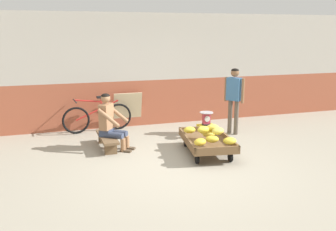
{
  "coord_description": "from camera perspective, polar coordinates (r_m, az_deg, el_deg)",
  "views": [
    {
      "loc": [
        -2.03,
        -5.66,
        2.35
      ],
      "look_at": [
        -0.0,
        0.82,
        0.75
      ],
      "focal_mm": 38.43,
      "sensor_mm": 36.0,
      "label": 1
    }
  ],
  "objects": [
    {
      "name": "banana_cart",
      "position": [
        7.08,
        6.17,
        -4.16
      ],
      "size": [
        1.04,
        1.55,
        0.36
      ],
      "color": "brown",
      "rests_on": "ground"
    },
    {
      "name": "ground_plane",
      "position": [
        6.46,
        2.21,
        -8.09
      ],
      "size": [
        80.0,
        80.0,
        0.0
      ],
      "primitive_type": "plane",
      "color": "gray"
    },
    {
      "name": "plastic_crate",
      "position": [
        8.13,
        6.05,
        -2.52
      ],
      "size": [
        0.36,
        0.28,
        0.3
      ],
      "color": "gold",
      "rests_on": "ground"
    },
    {
      "name": "customer_adult",
      "position": [
        8.37,
        10.44,
        3.42
      ],
      "size": [
        0.35,
        0.41,
        1.53
      ],
      "color": "brown",
      "rests_on": "ground"
    },
    {
      "name": "low_bench",
      "position": [
        7.47,
        -9.62,
        -3.68
      ],
      "size": [
        0.33,
        1.11,
        0.27
      ],
      "color": "brown",
      "rests_on": "ground"
    },
    {
      "name": "weighing_scale",
      "position": [
        8.06,
        6.11,
        -0.44
      ],
      "size": [
        0.3,
        0.3,
        0.29
      ],
      "color": "#28282D",
      "rests_on": "plastic_crate"
    },
    {
      "name": "shopping_bag",
      "position": [
        7.81,
        7.48,
        -3.46
      ],
      "size": [
        0.18,
        0.12,
        0.24
      ],
      "primitive_type": "cube",
      "color": "#3370B7",
      "rests_on": "ground"
    },
    {
      "name": "sign_board",
      "position": [
        9.01,
        -6.41,
        0.9
      ],
      "size": [
        0.7,
        0.24,
        0.88
      ],
      "color": "#C6B289",
      "rests_on": "ground"
    },
    {
      "name": "banana_pile",
      "position": [
        6.81,
        6.46,
        -2.9
      ],
      "size": [
        0.81,
        1.12,
        0.26
      ],
      "color": "gold",
      "rests_on": "banana_cart"
    },
    {
      "name": "bicycle_near_left",
      "position": [
        8.71,
        -11.11,
        -0.25
      ],
      "size": [
        1.66,
        0.48,
        0.86
      ],
      "color": "black",
      "rests_on": "ground"
    },
    {
      "name": "back_wall",
      "position": [
        9.12,
        -4.46,
        7.2
      ],
      "size": [
        16.0,
        0.3,
        2.79
      ],
      "color": "#A35138",
      "rests_on": "ground"
    },
    {
      "name": "vendor_seated",
      "position": [
        7.33,
        -9.13,
        -0.99
      ],
      "size": [
        0.74,
        0.68,
        1.14
      ],
      "color": "#9E704C",
      "rests_on": "ground"
    }
  ]
}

